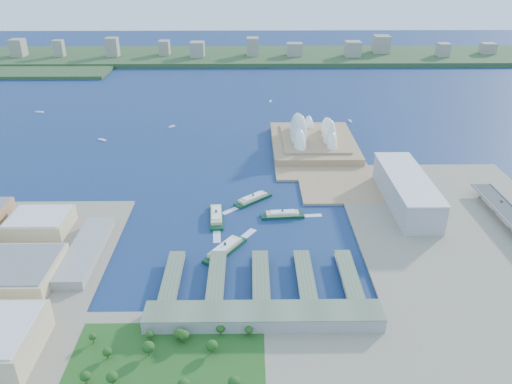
{
  "coord_description": "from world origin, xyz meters",
  "views": [
    {
      "loc": [
        4.72,
        -463.31,
        288.64
      ],
      "look_at": [
        11.38,
        83.09,
        18.0
      ],
      "focal_mm": 35.0,
      "sensor_mm": 36.0,
      "label": 1
    }
  ],
  "objects_px": {
    "ferry_b": "(253,198)",
    "ferry_d": "(283,213)",
    "toaster_building": "(406,190)",
    "ferry_a": "(216,214)",
    "opera_house": "(314,128)",
    "ferry_c": "(225,247)",
    "car_c": "(502,201)"
  },
  "relations": [
    {
      "from": "ferry_a",
      "to": "car_c",
      "type": "distance_m",
      "value": 340.13
    },
    {
      "from": "ferry_b",
      "to": "ferry_d",
      "type": "xyz_separation_m",
      "value": [
        34.62,
        -40.99,
        -0.22
      ]
    },
    {
      "from": "opera_house",
      "to": "toaster_building",
      "type": "bearing_deg",
      "value": -65.77
    },
    {
      "from": "opera_house",
      "to": "ferry_a",
      "type": "relative_size",
      "value": 3.08
    },
    {
      "from": "ferry_a",
      "to": "ferry_d",
      "type": "height_order",
      "value": "ferry_a"
    },
    {
      "from": "ferry_c",
      "to": "car_c",
      "type": "relative_size",
      "value": 12.96
    },
    {
      "from": "ferry_a",
      "to": "ferry_d",
      "type": "relative_size",
      "value": 1.14
    },
    {
      "from": "opera_house",
      "to": "ferry_b",
      "type": "distance_m",
      "value": 211.92
    },
    {
      "from": "toaster_building",
      "to": "ferry_a",
      "type": "height_order",
      "value": "toaster_building"
    },
    {
      "from": "opera_house",
      "to": "ferry_b",
      "type": "height_order",
      "value": "opera_house"
    },
    {
      "from": "toaster_building",
      "to": "ferry_b",
      "type": "height_order",
      "value": "toaster_building"
    },
    {
      "from": "opera_house",
      "to": "ferry_d",
      "type": "relative_size",
      "value": 3.52
    },
    {
      "from": "ferry_b",
      "to": "ferry_c",
      "type": "distance_m",
      "value": 119.67
    },
    {
      "from": "opera_house",
      "to": "ferry_c",
      "type": "relative_size",
      "value": 3.0
    },
    {
      "from": "ferry_a",
      "to": "ferry_b",
      "type": "xyz_separation_m",
      "value": [
        43.6,
        43.98,
        -0.47
      ]
    },
    {
      "from": "toaster_building",
      "to": "car_c",
      "type": "height_order",
      "value": "toaster_building"
    },
    {
      "from": "toaster_building",
      "to": "ferry_a",
      "type": "distance_m",
      "value": 233.29
    },
    {
      "from": "toaster_building",
      "to": "ferry_d",
      "type": "distance_m",
      "value": 155.82
    },
    {
      "from": "ferry_d",
      "to": "opera_house",
      "type": "bearing_deg",
      "value": -19.99
    },
    {
      "from": "toaster_building",
      "to": "ferry_c",
      "type": "bearing_deg",
      "value": -154.81
    },
    {
      "from": "ferry_a",
      "to": "ferry_b",
      "type": "distance_m",
      "value": 61.93
    },
    {
      "from": "opera_house",
      "to": "car_c",
      "type": "relative_size",
      "value": 38.83
    },
    {
      "from": "ferry_b",
      "to": "ferry_d",
      "type": "height_order",
      "value": "ferry_b"
    },
    {
      "from": "opera_house",
      "to": "ferry_c",
      "type": "bearing_deg",
      "value": -112.83
    },
    {
      "from": "opera_house",
      "to": "ferry_d",
      "type": "bearing_deg",
      "value": -105.39
    },
    {
      "from": "ferry_d",
      "to": "car_c",
      "type": "height_order",
      "value": "car_c"
    },
    {
      "from": "car_c",
      "to": "opera_house",
      "type": "bearing_deg",
      "value": -47.86
    },
    {
      "from": "toaster_building",
      "to": "ferry_a",
      "type": "relative_size",
      "value": 2.65
    },
    {
      "from": "ferry_a",
      "to": "ferry_c",
      "type": "relative_size",
      "value": 0.97
    },
    {
      "from": "car_c",
      "to": "ferry_a",
      "type": "bearing_deg",
      "value": 1.75
    },
    {
      "from": "toaster_building",
      "to": "ferry_c",
      "type": "height_order",
      "value": "toaster_building"
    },
    {
      "from": "ferry_a",
      "to": "ferry_c",
      "type": "distance_m",
      "value": 73.14
    }
  ]
}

